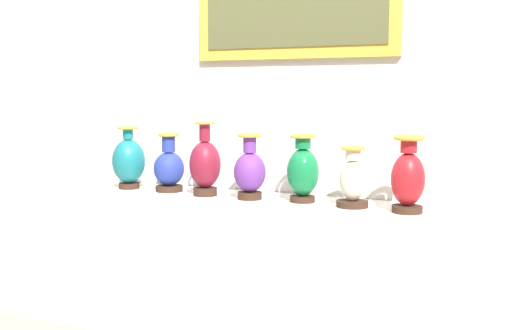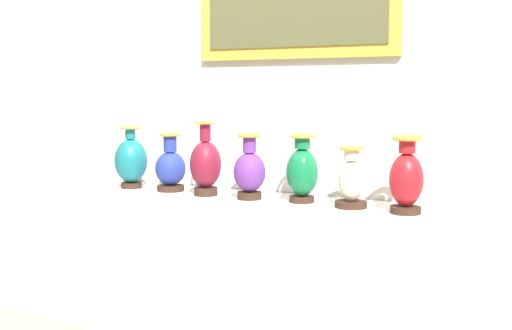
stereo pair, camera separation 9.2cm
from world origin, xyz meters
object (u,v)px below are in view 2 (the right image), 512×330
Objects in this scene: vase_emerald at (302,171)px; vase_cobalt at (170,167)px; vase_burgundy at (206,164)px; vase_violet at (250,171)px; vase_teal at (131,161)px; vase_ivory at (351,181)px; vase_crimson at (406,178)px.

vase_cobalt is at bearing 179.98° from vase_emerald.
vase_burgundy is 0.54m from vase_emerald.
vase_violet reaches higher than vase_cobalt.
vase_teal is 1.32m from vase_ivory.
vase_emerald is at bearing 173.90° from vase_crimson.
vase_crimson is (0.27, -0.03, 0.04)m from vase_ivory.
vase_cobalt is 0.92× the size of vase_crimson.
vase_cobalt is at bearing 2.46° from vase_teal.
vase_violet is 1.16× the size of vase_ivory.
vase_violet and vase_emerald have the same top height.
vase_teal is 1.05× the size of vase_emerald.
vase_cobalt is at bearing 177.52° from vase_crimson.
vase_burgundy is 1.35× the size of vase_ivory.
vase_emerald is at bearing -0.02° from vase_cobalt.
vase_cobalt is at bearing 178.40° from vase_ivory.
vase_burgundy is at bearing -175.92° from vase_emerald.
vase_emerald is 0.27m from vase_ivory.
vase_cobalt is at bearing 175.72° from vase_violet.
vase_emerald is at bearing 173.73° from vase_ivory.
vase_ivory is (0.80, 0.01, -0.04)m from vase_burgundy.
vase_violet is 1.00× the size of vase_emerald.
vase_violet is at bearing 0.03° from vase_burgundy.
vase_burgundy is 0.26m from vase_violet.
vase_violet is 0.96× the size of vase_crimson.
vase_burgundy is 1.07m from vase_crimson.
vase_burgundy reaches higher than vase_cobalt.
vase_burgundy is at bearing -8.72° from vase_cobalt.
vase_cobalt is at bearing 171.28° from vase_burgundy.
vase_emerald is (0.54, 0.04, -0.01)m from vase_burgundy.
vase_teal and vase_crimson have the same top height.
vase_emerald reaches higher than vase_cobalt.
vase_emerald is (1.05, 0.01, -0.00)m from vase_teal.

